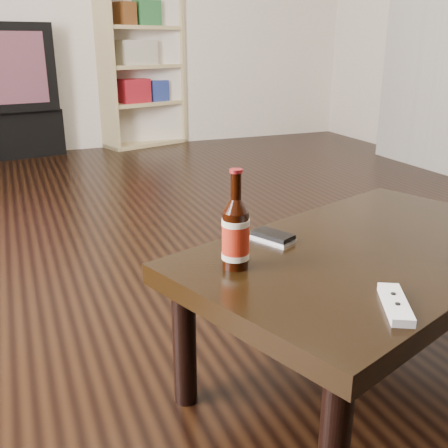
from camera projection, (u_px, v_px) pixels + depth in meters
name	position (u px, v px, depth m)	size (l,w,h in m)	color
floor	(213.00, 278.00, 2.18)	(5.00, 6.00, 0.01)	black
bookshelf	(138.00, 63.00, 4.75)	(0.84, 0.57, 1.42)	#CFB779
coffee_table	(370.00, 263.00, 1.44)	(1.22, 0.95, 0.40)	black
beer_bottle	(236.00, 234.00, 1.25)	(0.08, 0.08, 0.25)	black
phone	(273.00, 236.00, 1.46)	(0.11, 0.13, 0.02)	#ABABAD
remote	(395.00, 304.00, 1.08)	(0.12, 0.17, 0.02)	silver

